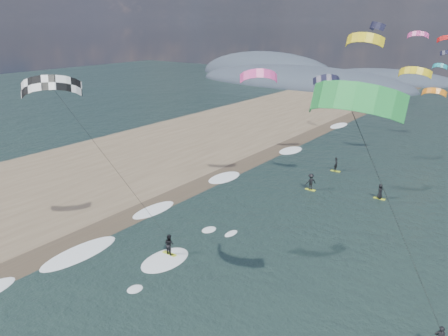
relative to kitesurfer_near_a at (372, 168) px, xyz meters
The scene contains 8 objects.
sand_strip 36.74m from the kitesurfer_near_a, behind, with size 26.00×240.00×0.00m, color brown.
wet_sand_strip 25.64m from the kitesurfer_near_a, behind, with size 3.00×240.00×0.00m, color #382D23.
coastal_hills 116.55m from the kitesurfer_near_a, 118.67° to the left, with size 80.00×41.00×15.00m.
kitesurfer_near_a is the anchor object (origin of this frame).
kitesurfer_near_b 17.81m from the kitesurfer_near_a, behind, with size 6.83×9.17×14.17m.
far_kitesurfers 28.35m from the kitesurfer_near_a, 114.92° to the left, with size 7.89×8.14×1.78m.
bg_kite_field 48.31m from the kitesurfer_near_a, 103.83° to the left, with size 11.87×67.05×10.10m.
shoreline_surf 25.77m from the kitesurfer_near_a, 158.11° to the left, with size 2.40×79.40×0.11m.
Camera 1 is at (15.96, -10.99, 16.66)m, focal length 35.00 mm.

